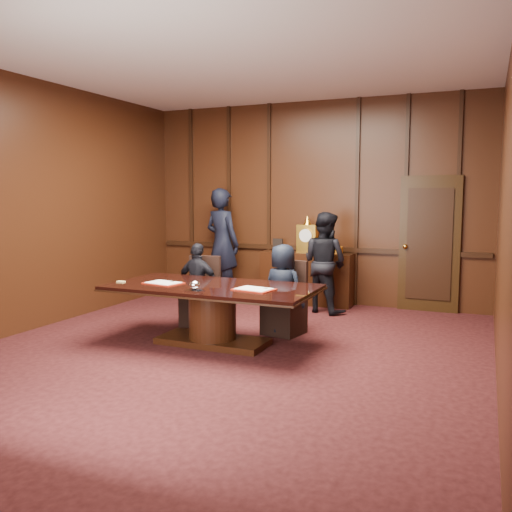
{
  "coord_description": "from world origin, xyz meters",
  "views": [
    {
      "loc": [
        2.84,
        -5.65,
        1.89
      ],
      "look_at": [
        -0.08,
        1.19,
        1.05
      ],
      "focal_mm": 38.0,
      "sensor_mm": 36.0,
      "label": 1
    }
  ],
  "objects_px": {
    "signatory_right": "(283,290)",
    "witness_left": "(222,244)",
    "conference_table": "(212,305)",
    "sideboard": "(307,276)",
    "signatory_left": "(198,285)",
    "witness_right": "(325,262)"
  },
  "relations": [
    {
      "from": "signatory_right",
      "to": "witness_left",
      "type": "bearing_deg",
      "value": -33.82
    },
    {
      "from": "conference_table",
      "to": "signatory_right",
      "type": "xyz_separation_m",
      "value": [
        0.65,
        0.8,
        0.11
      ]
    },
    {
      "from": "signatory_right",
      "to": "witness_left",
      "type": "distance_m",
      "value": 2.78
    },
    {
      "from": "witness_left",
      "to": "sideboard",
      "type": "bearing_deg",
      "value": -156.81
    },
    {
      "from": "sideboard",
      "to": "conference_table",
      "type": "height_order",
      "value": "sideboard"
    },
    {
      "from": "signatory_right",
      "to": "conference_table",
      "type": "bearing_deg",
      "value": 63.22
    },
    {
      "from": "signatory_left",
      "to": "witness_right",
      "type": "xyz_separation_m",
      "value": [
        1.42,
        1.61,
        0.21
      ]
    },
    {
      "from": "sideboard",
      "to": "conference_table",
      "type": "bearing_deg",
      "value": -95.94
    },
    {
      "from": "conference_table",
      "to": "witness_right",
      "type": "height_order",
      "value": "witness_right"
    },
    {
      "from": "sideboard",
      "to": "signatory_left",
      "type": "bearing_deg",
      "value": -114.04
    },
    {
      "from": "conference_table",
      "to": "witness_left",
      "type": "xyz_separation_m",
      "value": [
        -1.26,
        2.78,
        0.49
      ]
    },
    {
      "from": "conference_table",
      "to": "witness_left",
      "type": "relative_size",
      "value": 1.3
    },
    {
      "from": "sideboard",
      "to": "witness_right",
      "type": "height_order",
      "value": "witness_right"
    },
    {
      "from": "sideboard",
      "to": "witness_right",
      "type": "bearing_deg",
      "value": -48.93
    },
    {
      "from": "conference_table",
      "to": "signatory_left",
      "type": "bearing_deg",
      "value": 129.09
    },
    {
      "from": "sideboard",
      "to": "signatory_right",
      "type": "height_order",
      "value": "sideboard"
    },
    {
      "from": "sideboard",
      "to": "witness_left",
      "type": "bearing_deg",
      "value": -174.16
    },
    {
      "from": "witness_left",
      "to": "witness_right",
      "type": "height_order",
      "value": "witness_left"
    },
    {
      "from": "sideboard",
      "to": "signatory_left",
      "type": "distance_m",
      "value": 2.35
    },
    {
      "from": "signatory_right",
      "to": "witness_right",
      "type": "relative_size",
      "value": 0.76
    },
    {
      "from": "sideboard",
      "to": "witness_right",
      "type": "relative_size",
      "value": 0.99
    },
    {
      "from": "signatory_left",
      "to": "witness_right",
      "type": "height_order",
      "value": "witness_right"
    }
  ]
}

